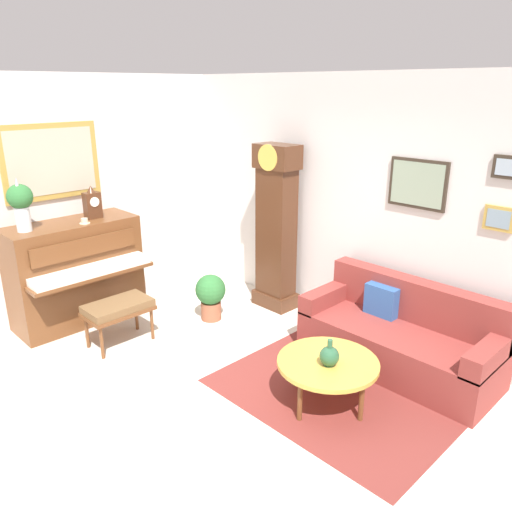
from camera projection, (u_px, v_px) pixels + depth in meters
name	position (u px, v px, depth m)	size (l,w,h in m)	color
ground_plane	(186.00, 410.00, 4.40)	(6.40, 6.00, 0.10)	beige
wall_left	(43.00, 201.00, 5.69)	(0.13, 4.90, 2.80)	silver
wall_back	(356.00, 205.00, 5.52)	(5.30, 0.13, 2.80)	silver
area_rug	(335.00, 394.00, 4.53)	(2.10, 1.50, 0.01)	maroon
piano	(77.00, 272.00, 5.79)	(0.87, 1.44, 1.20)	brown
piano_bench	(118.00, 309.00, 5.31)	(0.42, 0.70, 0.48)	brown
grandfather_clock	(276.00, 232.00, 6.07)	(0.52, 0.34, 2.03)	#4C2B19
couch	(401.00, 337.00, 4.92)	(1.90, 0.80, 0.84)	maroon
coffee_table	(328.00, 364.00, 4.31)	(0.88, 0.88, 0.41)	gold
mantel_clock	(92.00, 204.00, 5.72)	(0.13, 0.18, 0.38)	#4C2B19
flower_vase	(21.00, 202.00, 5.16)	(0.26, 0.26, 0.58)	silver
teacup	(85.00, 221.00, 5.54)	(0.12, 0.12, 0.06)	beige
green_jug	(329.00, 356.00, 4.20)	(0.17, 0.17, 0.24)	#234C33
potted_plant	(211.00, 294.00, 5.90)	(0.36, 0.36, 0.56)	#935138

